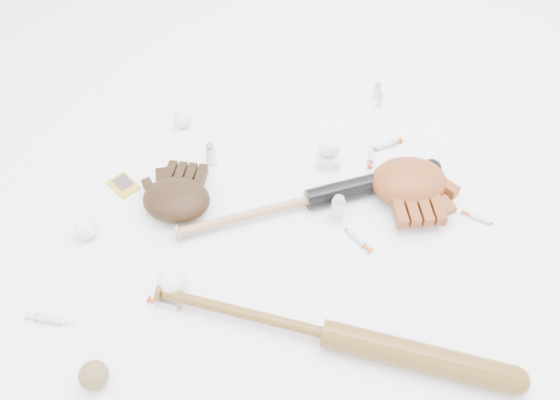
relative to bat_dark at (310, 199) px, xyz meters
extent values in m
plane|color=white|center=(-0.08, 0.01, -0.03)|extent=(3.00, 3.00, 0.00)
cube|color=#BA8D22|center=(-0.56, 0.21, -0.03)|extent=(0.11, 0.12, 0.01)
cube|color=white|center=(0.11, 0.17, -0.01)|extent=(0.09, 0.09, 0.04)
sphere|color=white|center=(0.11, 0.17, 0.04)|extent=(0.07, 0.07, 0.07)
sphere|color=white|center=(-0.67, 0.04, 0.00)|extent=(0.07, 0.07, 0.07)
sphere|color=white|center=(-0.34, 0.46, 0.00)|extent=(0.06, 0.06, 0.06)
sphere|color=white|center=(-0.44, -0.21, 0.01)|extent=(0.08, 0.08, 0.08)
sphere|color=brown|center=(-0.65, -0.42, 0.00)|extent=(0.07, 0.07, 0.07)
cylinder|color=silver|center=(0.37, 0.45, 0.00)|extent=(0.03, 0.03, 0.07)
cylinder|color=silver|center=(0.37, 0.40, 0.00)|extent=(0.02, 0.02, 0.06)
cylinder|color=silver|center=(-0.27, 0.25, 0.01)|extent=(0.03, 0.03, 0.09)
cylinder|color=silver|center=(0.07, -0.06, 0.01)|extent=(0.04, 0.04, 0.09)
camera|label=1|loc=(-0.33, -1.02, 1.29)|focal=35.00mm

